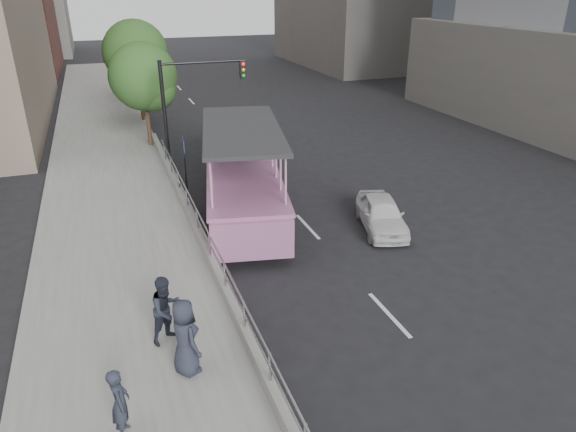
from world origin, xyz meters
name	(u,v)px	position (x,y,z in m)	size (l,w,h in m)	color
ground	(327,285)	(0.00, 0.00, 0.00)	(160.00, 160.00, 0.00)	black
sidewalk	(112,191)	(-5.75, 10.00, 0.15)	(5.50, 80.00, 0.30)	#979892
kerb_wall	(211,258)	(-3.12, 2.00, 0.48)	(0.24, 30.00, 0.36)	#9E9E99
guardrail	(209,239)	(-3.12, 2.00, 1.14)	(0.07, 22.00, 0.71)	#A5A4A9
duck_boat	(241,173)	(-0.70, 7.01, 1.34)	(4.77, 11.17, 3.61)	black
car	(382,214)	(3.50, 2.91, 0.61)	(1.45, 3.59, 1.22)	silver
pedestrian_near	(120,403)	(-6.15, -4.04, 1.08)	(0.57, 0.37, 1.55)	#252A37
pedestrian_mid	(167,309)	(-4.90, -1.39, 1.18)	(0.86, 0.67, 1.77)	#252A37
pedestrian_far	(185,337)	(-4.67, -2.68, 1.23)	(0.91, 0.59, 1.86)	#252A37
parking_sign	(184,159)	(-2.66, 8.94, 1.58)	(0.14, 0.55, 2.48)	black
traffic_signal	(189,96)	(-1.70, 12.50, 3.50)	(4.20, 0.32, 5.20)	black
street_tree_near	(146,79)	(-3.30, 15.93, 3.82)	(3.52, 3.52, 5.72)	#3E2A1C
street_tree_far	(138,55)	(-3.10, 21.93, 4.31)	(3.97, 3.97, 6.45)	#3E2A1C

